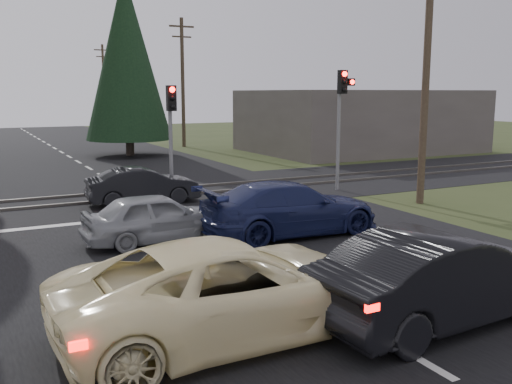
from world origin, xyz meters
TOP-DOWN VIEW (x-y plane):
  - ground at (0.00, 0.00)m, footprint 120.00×120.00m
  - road at (0.00, 10.00)m, footprint 14.00×100.00m
  - rail_corridor at (0.00, 12.00)m, footprint 120.00×8.00m
  - stop_line at (0.00, 8.20)m, footprint 13.00×0.35m
  - rail_near at (0.00, 11.20)m, footprint 120.00×0.12m
  - rail_far at (0.00, 12.80)m, footprint 120.00×0.12m
  - traffic_signal_right at (7.55, 9.47)m, footprint 0.68×0.48m
  - traffic_signal_center at (1.00, 10.68)m, footprint 0.32×0.48m
  - utility_pole_near at (8.50, 6.00)m, footprint 1.80×0.26m
  - utility_pole_mid at (8.50, 30.00)m, footprint 1.80×0.26m
  - utility_pole_far at (8.50, 55.00)m, footprint 1.80×0.26m
  - conifer_tree at (3.50, 26.00)m, footprint 5.20×5.20m
  - building_right at (18.00, 22.00)m, footprint 14.00×10.00m
  - cream_coupe at (-2.08, -1.06)m, footprint 5.63×2.66m
  - dark_hatchback at (1.28, -2.20)m, footprint 4.89×1.97m
  - silver_car at (-1.35, 5.08)m, footprint 3.86×1.64m
  - blue_sedan at (2.09, 4.18)m, footprint 5.08×2.09m
  - dark_car_far at (-0.20, 10.38)m, footprint 3.92×1.54m

SIDE VIEW (x-z plane):
  - ground at x=0.00m, z-range 0.00..0.00m
  - road at x=0.00m, z-range 0.00..0.01m
  - rail_corridor at x=0.00m, z-range 0.00..0.01m
  - stop_line at x=0.00m, z-range 0.01..0.01m
  - rail_near at x=0.00m, z-range 0.00..0.10m
  - rail_far at x=0.00m, z-range 0.00..0.10m
  - dark_car_far at x=-0.20m, z-range 0.00..1.27m
  - silver_car at x=-1.35m, z-range 0.00..1.30m
  - blue_sedan at x=2.09m, z-range 0.00..1.47m
  - cream_coupe at x=-2.08m, z-range 0.00..1.56m
  - dark_hatchback at x=1.28m, z-range 0.00..1.58m
  - building_right at x=18.00m, z-range 0.00..4.00m
  - traffic_signal_center at x=1.00m, z-range 0.76..4.86m
  - traffic_signal_right at x=7.55m, z-range 0.96..5.66m
  - utility_pole_near at x=8.50m, z-range 0.23..9.23m
  - utility_pole_mid at x=8.50m, z-range 0.23..9.23m
  - utility_pole_far at x=8.50m, z-range 0.23..9.23m
  - conifer_tree at x=3.50m, z-range 0.49..11.49m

